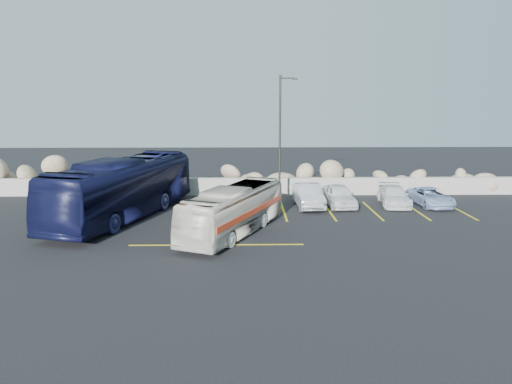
{
  "coord_description": "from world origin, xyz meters",
  "views": [
    {
      "loc": [
        0.38,
        -21.8,
        6.68
      ],
      "look_at": [
        0.89,
        4.0,
        1.74
      ],
      "focal_mm": 35.0,
      "sensor_mm": 36.0,
      "label": 1
    }
  ],
  "objects_px": {
    "car_a": "(339,195)",
    "car_d": "(431,197)",
    "lamppost": "(281,135)",
    "tour_coach": "(123,188)",
    "car_c": "(394,196)",
    "vintage_bus": "(234,210)",
    "car_b": "(308,196)"
  },
  "relations": [
    {
      "from": "tour_coach",
      "to": "car_c",
      "type": "xyz_separation_m",
      "value": [
        16.06,
        2.97,
        -1.09
      ]
    },
    {
      "from": "lamppost",
      "to": "tour_coach",
      "type": "bearing_deg",
      "value": -156.31
    },
    {
      "from": "car_a",
      "to": "car_b",
      "type": "distance_m",
      "value": 1.95
    },
    {
      "from": "lamppost",
      "to": "car_d",
      "type": "bearing_deg",
      "value": -7.17
    },
    {
      "from": "tour_coach",
      "to": "car_a",
      "type": "height_order",
      "value": "tour_coach"
    },
    {
      "from": "car_b",
      "to": "car_c",
      "type": "distance_m",
      "value": 5.43
    },
    {
      "from": "car_d",
      "to": "car_c",
      "type": "bearing_deg",
      "value": 169.63
    },
    {
      "from": "car_c",
      "to": "vintage_bus",
      "type": "bearing_deg",
      "value": -141.35
    },
    {
      "from": "vintage_bus",
      "to": "car_d",
      "type": "height_order",
      "value": "vintage_bus"
    },
    {
      "from": "lamppost",
      "to": "car_b",
      "type": "height_order",
      "value": "lamppost"
    },
    {
      "from": "car_c",
      "to": "tour_coach",
      "type": "bearing_deg",
      "value": -163.74
    },
    {
      "from": "vintage_bus",
      "to": "car_a",
      "type": "xyz_separation_m",
      "value": [
        6.35,
        6.18,
        -0.51
      ]
    },
    {
      "from": "car_a",
      "to": "car_d",
      "type": "bearing_deg",
      "value": -4.51
    },
    {
      "from": "vintage_bus",
      "to": "tour_coach",
      "type": "xyz_separation_m",
      "value": [
        -6.24,
        3.38,
        0.5
      ]
    },
    {
      "from": "tour_coach",
      "to": "car_c",
      "type": "relative_size",
      "value": 2.97
    },
    {
      "from": "tour_coach",
      "to": "car_b",
      "type": "bearing_deg",
      "value": 30.69
    },
    {
      "from": "lamppost",
      "to": "car_a",
      "type": "xyz_separation_m",
      "value": [
        3.57,
        -1.16,
        -3.62
      ]
    },
    {
      "from": "car_a",
      "to": "car_c",
      "type": "height_order",
      "value": "car_a"
    },
    {
      "from": "car_a",
      "to": "car_d",
      "type": "height_order",
      "value": "car_a"
    },
    {
      "from": "tour_coach",
      "to": "car_d",
      "type": "height_order",
      "value": "tour_coach"
    },
    {
      "from": "car_a",
      "to": "vintage_bus",
      "type": "bearing_deg",
      "value": -140.17
    },
    {
      "from": "lamppost",
      "to": "car_a",
      "type": "height_order",
      "value": "lamppost"
    },
    {
      "from": "tour_coach",
      "to": "car_a",
      "type": "relative_size",
      "value": 3.04
    },
    {
      "from": "car_a",
      "to": "lamppost",
      "type": "bearing_deg",
      "value": 157.66
    },
    {
      "from": "tour_coach",
      "to": "car_a",
      "type": "distance_m",
      "value": 12.93
    },
    {
      "from": "tour_coach",
      "to": "car_b",
      "type": "xyz_separation_m",
      "value": [
        10.65,
        2.58,
        -0.98
      ]
    },
    {
      "from": "vintage_bus",
      "to": "car_b",
      "type": "relative_size",
      "value": 1.99
    },
    {
      "from": "vintage_bus",
      "to": "car_b",
      "type": "bearing_deg",
      "value": 77.45
    },
    {
      "from": "car_d",
      "to": "car_a",
      "type": "bearing_deg",
      "value": 174.18
    },
    {
      "from": "lamppost",
      "to": "car_d",
      "type": "xyz_separation_m",
      "value": [
        9.29,
        -1.17,
        -3.75
      ]
    },
    {
      "from": "car_b",
      "to": "car_c",
      "type": "relative_size",
      "value": 1.05
    },
    {
      "from": "tour_coach",
      "to": "car_d",
      "type": "relative_size",
      "value": 3.05
    }
  ]
}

